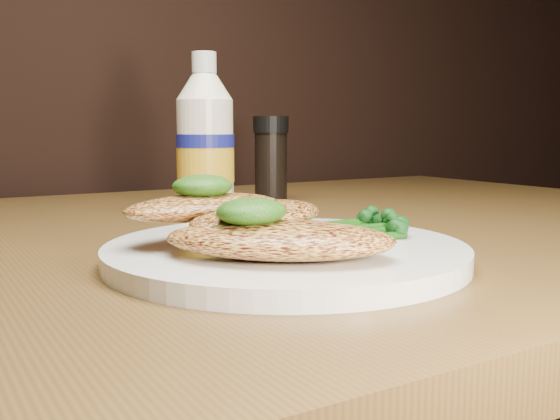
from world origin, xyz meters
TOP-DOWN VIEW (x-y plane):
  - plate at (-0.09, 0.87)m, footprint 0.27×0.27m
  - chicken_front at (-0.12, 0.83)m, footprint 0.17×0.16m
  - chicken_mid at (-0.11, 0.89)m, footprint 0.16×0.13m
  - chicken_back at (-0.14, 0.91)m, footprint 0.14×0.08m
  - pesto_front at (-0.14, 0.84)m, footprint 0.06×0.06m
  - pesto_back at (-0.14, 0.91)m, footprint 0.05×0.05m
  - broccolini_bundle at (-0.05, 0.87)m, footprint 0.14×0.11m
  - mayo_bottle at (-0.04, 1.13)m, footprint 0.09×0.09m
  - pepper_grinder at (0.09, 1.21)m, footprint 0.05×0.05m

SIDE VIEW (x-z plane):
  - plate at x=-0.09m, z-range 0.75..0.76m
  - broccolini_bundle at x=-0.05m, z-range 0.76..0.78m
  - chicken_front at x=-0.12m, z-range 0.76..0.79m
  - chicken_mid at x=-0.11m, z-range 0.77..0.80m
  - chicken_back at x=-0.14m, z-range 0.78..0.80m
  - pesto_front at x=-0.14m, z-range 0.79..0.80m
  - pesto_back at x=-0.14m, z-range 0.80..0.82m
  - pepper_grinder at x=0.09m, z-range 0.75..0.87m
  - mayo_bottle at x=-0.04m, z-range 0.75..0.93m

